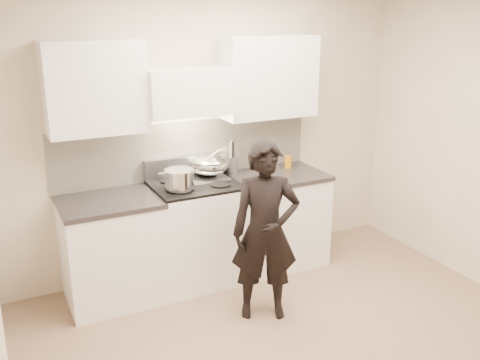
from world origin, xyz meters
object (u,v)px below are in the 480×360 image
object	(u,v)px
counter_right	(275,218)
utensil_crock	(231,164)
stove	(197,232)
wok	(209,164)
person	(265,232)

from	to	relation	value
counter_right	utensil_crock	xyz separation A→B (m)	(-0.38, 0.19, 0.56)
stove	wok	size ratio (longest dim) A/B	2.03
counter_right	wok	bearing A→B (deg)	167.09
counter_right	person	size ratio (longest dim) A/B	0.62
wok	utensil_crock	world-z (taller)	wok
utensil_crock	person	bearing A→B (deg)	-100.32
stove	wok	world-z (taller)	wok
counter_right	wok	world-z (taller)	wok
utensil_crock	wok	bearing A→B (deg)	-169.39
utensil_crock	person	distance (m)	1.06
wok	utensil_crock	xyz separation A→B (m)	(0.25, 0.05, -0.04)
counter_right	utensil_crock	world-z (taller)	utensil_crock
stove	wok	xyz separation A→B (m)	(0.20, 0.14, 0.59)
wok	counter_right	bearing A→B (deg)	-12.91
counter_right	utensil_crock	size ratio (longest dim) A/B	2.83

